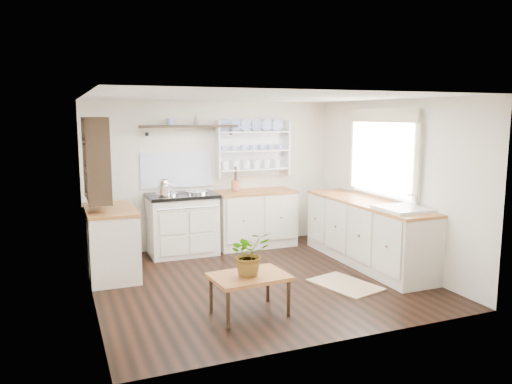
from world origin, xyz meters
The scene contains 19 objects.
floor centered at (0.00, 0.00, 0.00)m, with size 4.00×3.80×0.01m, color black.
wall_back centered at (0.00, 1.90, 1.15)m, with size 4.00×0.02×2.30m, color beige.
wall_right centered at (2.00, 0.00, 1.15)m, with size 0.02×3.80×2.30m, color beige.
wall_left centered at (-2.00, 0.00, 1.15)m, with size 0.02×3.80×2.30m, color beige.
ceiling centered at (0.00, 0.00, 2.30)m, with size 4.00×3.80×0.01m, color white.
window centered at (1.95, 0.15, 1.56)m, with size 0.08×1.55×1.22m.
aga_cooker centered at (-0.59, 1.57, 0.47)m, with size 1.03×0.72×0.95m.
back_cabinets centered at (0.60, 1.60, 0.46)m, with size 1.27×0.63×0.90m.
right_cabinets centered at (1.70, 0.10, 0.46)m, with size 0.62×2.43×0.90m.
belfast_sink centered at (1.70, -0.65, 0.80)m, with size 0.55×0.60×0.45m.
left_cabinets centered at (-1.70, 0.90, 0.46)m, with size 0.62×1.13×0.90m.
plate_rack centered at (0.65, 1.86, 1.56)m, with size 1.20×0.22×0.90m.
high_shelf centered at (-0.40, 1.78, 1.91)m, with size 1.50×0.29×0.16m.
left_shelving centered at (-1.84, 0.90, 1.55)m, with size 0.28×0.80×1.05m, color black.
kettle centered at (-0.87, 1.45, 1.05)m, with size 0.20×0.20×0.24m, color silver, non-canonical shape.
utensil_crock centered at (0.30, 1.68, 0.99)m, with size 0.13×0.13×0.15m, color #AB5A3E.
center_table centered at (-0.50, -0.98, 0.38)m, with size 0.83×0.62×0.43m.
potted_plant centered at (-0.50, -0.98, 0.66)m, with size 0.42×0.37×0.47m, color #3F7233.
floor_rug centered at (0.93, -0.59, 0.01)m, with size 0.55×0.85×0.02m, color #9D8E5B.
Camera 1 is at (-2.32, -5.67, 2.09)m, focal length 35.00 mm.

